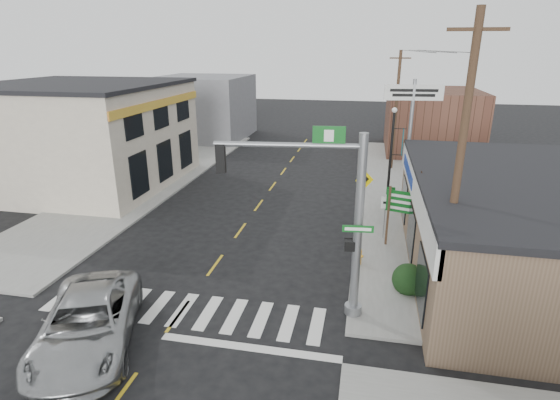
% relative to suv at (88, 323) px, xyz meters
% --- Properties ---
extents(ground, '(140.00, 140.00, 0.00)m').
position_rel_suv_xyz_m(ground, '(2.12, 2.09, -0.84)').
color(ground, black).
rests_on(ground, ground).
extents(sidewalk_right, '(6.00, 38.00, 0.13)m').
position_rel_suv_xyz_m(sidewalk_right, '(11.12, 15.09, -0.78)').
color(sidewalk_right, gray).
rests_on(sidewalk_right, ground).
extents(sidewalk_left, '(6.00, 38.00, 0.13)m').
position_rel_suv_xyz_m(sidewalk_left, '(-6.88, 15.09, -0.78)').
color(sidewalk_left, gray).
rests_on(sidewalk_left, ground).
extents(center_line, '(0.12, 56.00, 0.01)m').
position_rel_suv_xyz_m(center_line, '(2.12, 10.09, -0.84)').
color(center_line, gold).
rests_on(center_line, ground).
extents(crosswalk, '(11.00, 2.20, 0.01)m').
position_rel_suv_xyz_m(crosswalk, '(2.12, 2.49, -0.84)').
color(crosswalk, silver).
rests_on(crosswalk, ground).
extents(left_building, '(12.00, 12.00, 6.80)m').
position_rel_suv_xyz_m(left_building, '(-10.88, 16.09, 2.56)').
color(left_building, beige).
rests_on(left_building, ground).
extents(bldg_distant_right, '(8.00, 10.00, 5.60)m').
position_rel_suv_xyz_m(bldg_distant_right, '(14.12, 32.09, 1.96)').
color(bldg_distant_right, brown).
rests_on(bldg_distant_right, ground).
extents(bldg_distant_left, '(9.00, 10.00, 6.40)m').
position_rel_suv_xyz_m(bldg_distant_left, '(-8.88, 34.09, 2.36)').
color(bldg_distant_left, slate).
rests_on(bldg_distant_left, ground).
extents(suv, '(4.85, 6.65, 1.68)m').
position_rel_suv_xyz_m(suv, '(0.00, 0.00, 0.00)').
color(suv, '#95989A').
rests_on(suv, ground).
extents(traffic_signal_pole, '(5.32, 0.39, 6.74)m').
position_rel_suv_xyz_m(traffic_signal_pole, '(7.52, 3.34, 3.30)').
color(traffic_signal_pole, gray).
rests_on(traffic_signal_pole, sidewalk_right).
extents(guide_sign, '(1.69, 0.14, 2.96)m').
position_rel_suv_xyz_m(guide_sign, '(10.32, 9.55, 1.19)').
color(guide_sign, '#473121').
rests_on(guide_sign, sidewalk_right).
extents(fire_hydrant, '(0.23, 0.23, 0.72)m').
position_rel_suv_xyz_m(fire_hydrant, '(8.42, 7.22, -0.32)').
color(fire_hydrant, gold).
rests_on(fire_hydrant, sidewalk_right).
extents(ped_crossing_sign, '(1.06, 0.07, 2.73)m').
position_rel_suv_xyz_m(ped_crossing_sign, '(8.42, 12.95, 1.16)').
color(ped_crossing_sign, gray).
rests_on(ped_crossing_sign, sidewalk_right).
extents(lamp_post, '(0.76, 0.60, 5.88)m').
position_rel_suv_xyz_m(lamp_post, '(9.89, 15.24, 2.70)').
color(lamp_post, black).
rests_on(lamp_post, sidewalk_right).
extents(dance_center_sign, '(3.45, 0.22, 7.33)m').
position_rel_suv_xyz_m(dance_center_sign, '(10.95, 17.10, 4.76)').
color(dance_center_sign, gray).
rests_on(dance_center_sign, sidewalk_right).
extents(bare_tree, '(2.43, 2.43, 4.86)m').
position_rel_suv_xyz_m(bare_tree, '(11.48, 7.71, 3.11)').
color(bare_tree, black).
rests_on(bare_tree, sidewalk_right).
extents(shrub_front, '(1.27, 1.27, 0.95)m').
position_rel_suv_xyz_m(shrub_front, '(10.36, 5.35, -0.24)').
color(shrub_front, '#1D3914').
rests_on(shrub_front, sidewalk_right).
extents(shrub_back, '(1.22, 1.22, 0.92)m').
position_rel_suv_xyz_m(shrub_back, '(11.74, 9.84, -0.25)').
color(shrub_back, black).
rests_on(shrub_back, sidewalk_right).
extents(utility_pole_near, '(1.78, 0.27, 10.25)m').
position_rel_suv_xyz_m(utility_pole_near, '(11.45, 4.41, 4.54)').
color(utility_pole_near, '#43251C').
rests_on(utility_pole_near, sidewalk_right).
extents(utility_pole_far, '(1.55, 0.23, 8.92)m').
position_rel_suv_xyz_m(utility_pole_far, '(10.42, 24.39, 3.86)').
color(utility_pole_far, '#462F1F').
rests_on(utility_pole_far, sidewalk_right).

